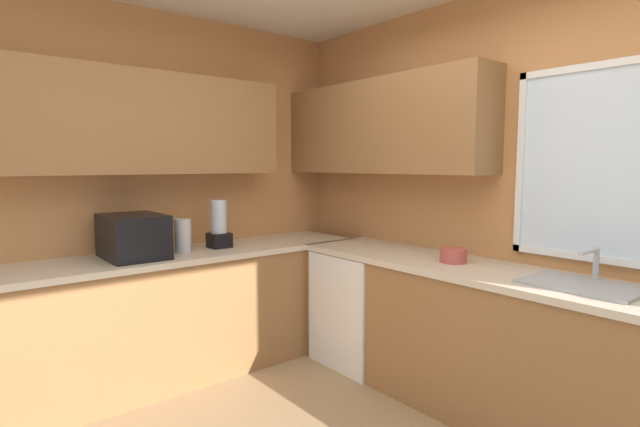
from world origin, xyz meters
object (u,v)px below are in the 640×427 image
Objects in this scene: microwave at (133,236)px; sink_assembly at (583,284)px; dishwasher at (363,307)px; bowl at (453,255)px; kettle at (183,236)px; blender_appliance at (219,226)px.

sink_assembly is (2.22, 1.54, -0.13)m from microwave.
bowl reaches higher than dishwasher.
kettle is 0.67× the size of blender_appliance.
sink_assembly is at bearing 1.36° from dishwasher.
microwave is 0.63m from blender_appliance.
kettle is 1.42× the size of bowl.
dishwasher is at bearing 66.27° from microwave.
sink_assembly is (2.20, 1.20, -0.11)m from kettle.
bowl is at bearing 32.02° from blender_appliance.
dishwasher is 1.77× the size of microwave.
blender_appliance reaches higher than microwave.
sink_assembly is at bearing 0.52° from bowl.
kettle is 1.86m from bowl.
microwave is 2.71m from sink_assembly.
blender_appliance is (-0.02, 0.29, 0.04)m from kettle.
bowl is (-0.78, -0.01, 0.03)m from sink_assembly.
sink_assembly reaches higher than bowl.
kettle is at bearing -151.40° from sink_assembly.
blender_appliance is (-1.44, -0.90, 0.12)m from bowl.
microwave is 2.00× the size of kettle.
kettle is 0.44× the size of sink_assembly.
kettle is at bearing 86.61° from microwave.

